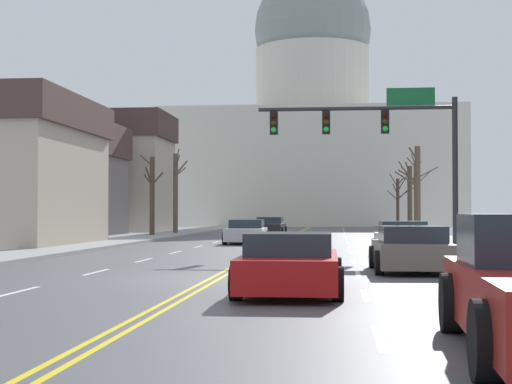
# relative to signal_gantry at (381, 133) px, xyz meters

# --- Properties ---
(ground) EXTENTS (20.00, 180.00, 0.20)m
(ground) POSITION_rel_signal_gantry_xyz_m (-4.73, -12.82, -4.74)
(ground) COLOR #4F4F54
(signal_gantry) EXTENTS (7.91, 0.41, 6.43)m
(signal_gantry) POSITION_rel_signal_gantry_xyz_m (0.00, 0.00, 0.00)
(signal_gantry) COLOR #28282D
(signal_gantry) RESTS_ON ground
(capitol_building) EXTENTS (34.06, 21.42, 33.36)m
(capitol_building) POSITION_rel_signal_gantry_xyz_m (-4.73, 63.65, 6.56)
(capitol_building) COLOR beige
(capitol_building) RESTS_ON ground
(sedan_near_00) EXTENTS (1.96, 4.54, 1.30)m
(sedan_near_00) POSITION_rel_signal_gantry_xyz_m (0.50, -3.55, -4.14)
(sedan_near_00) COLOR silver
(sedan_near_00) RESTS_ON ground
(sedan_near_01) EXTENTS (2.15, 4.31, 1.25)m
(sedan_near_01) POSITION_rel_signal_gantry_xyz_m (0.23, -9.88, -4.17)
(sedan_near_01) COLOR #6B6056
(sedan_near_01) RESTS_ON ground
(sedan_near_02) EXTENTS (2.11, 4.58, 1.22)m
(sedan_near_02) POSITION_rel_signal_gantry_xyz_m (-2.69, -15.86, -4.19)
(sedan_near_02) COLOR #B71414
(sedan_near_02) RESTS_ON ground
(sedan_oncoming_00) EXTENTS (2.19, 4.35, 1.23)m
(sedan_oncoming_00) POSITION_rel_signal_gantry_xyz_m (-6.39, 8.33, -4.18)
(sedan_oncoming_00) COLOR silver
(sedan_oncoming_00) RESTS_ON ground
(sedan_oncoming_01) EXTENTS (2.14, 4.62, 1.27)m
(sedan_oncoming_01) POSITION_rel_signal_gantry_xyz_m (-6.30, 21.35, -4.16)
(sedan_oncoming_01) COLOR black
(sedan_oncoming_01) RESTS_ON ground
(flank_building_01) EXTENTS (12.12, 9.11, 7.80)m
(flank_building_01) POSITION_rel_signal_gantry_xyz_m (-23.18, 21.60, -0.80)
(flank_building_01) COLOR slate
(flank_building_01) RESTS_ON ground
(flank_building_02) EXTENTS (13.89, 7.83, 9.76)m
(flank_building_02) POSITION_rel_signal_gantry_xyz_m (-22.52, 31.83, 0.18)
(flank_building_02) COLOR #B2A38E
(flank_building_02) RESTS_ON ground
(bare_tree_00) EXTENTS (2.08, 1.55, 5.68)m
(bare_tree_00) POSITION_rel_signal_gantry_xyz_m (3.33, 19.05, -1.68)
(bare_tree_00) COLOR brown
(bare_tree_00) RESTS_ON ground
(bare_tree_01) EXTENTS (0.93, 2.45, 6.08)m
(bare_tree_01) POSITION_rel_signal_gantry_xyz_m (-13.17, 23.17, -1.63)
(bare_tree_01) COLOR brown
(bare_tree_01) RESTS_ON ground
(bare_tree_02) EXTENTS (2.72, 1.97, 5.66)m
(bare_tree_02) POSITION_rel_signal_gantry_xyz_m (3.88, 25.58, -1.95)
(bare_tree_02) COLOR brown
(bare_tree_02) RESTS_ON ground
(bare_tree_03) EXTENTS (1.75, 1.26, 5.22)m
(bare_tree_03) POSITION_rel_signal_gantry_xyz_m (-13.67, 18.07, -1.99)
(bare_tree_03) COLOR #423328
(bare_tree_03) RESTS_ON ground
(bare_tree_04) EXTENTS (2.55, 3.11, 4.85)m
(bare_tree_04) POSITION_rel_signal_gantry_xyz_m (3.66, 39.67, -2.09)
(bare_tree_04) COLOR #423328
(bare_tree_04) RESTS_ON ground
(bare_tree_06) EXTENTS (1.68, 2.41, 5.62)m
(bare_tree_06) POSITION_rel_signal_gantry_xyz_m (4.12, 33.37, -1.84)
(bare_tree_06) COLOR #4C3D2D
(bare_tree_06) RESTS_ON ground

